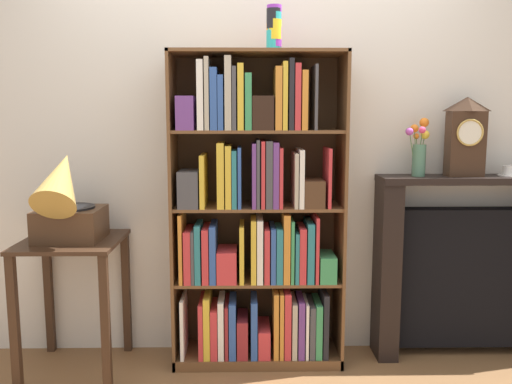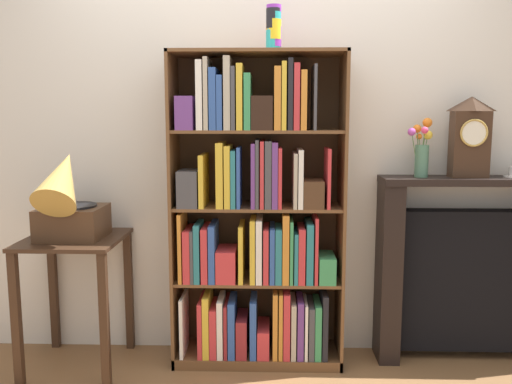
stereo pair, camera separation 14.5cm
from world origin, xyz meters
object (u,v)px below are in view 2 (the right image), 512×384
(mantel_clock, at_px, (470,137))
(gramophone, at_px, (68,201))
(flower_vase, at_px, (422,150))
(fireplace_mantel, at_px, (470,271))
(bookshelf, at_px, (256,225))
(side_table_left, at_px, (75,270))
(cup_stack, at_px, (274,28))

(mantel_clock, bearing_deg, gramophone, -174.68)
(mantel_clock, xyz_separation_m, flower_vase, (-0.27, 0.01, -0.07))
(fireplace_mantel, relative_size, mantel_clock, 2.41)
(bookshelf, bearing_deg, gramophone, -171.30)
(side_table_left, xyz_separation_m, fireplace_mantel, (2.31, 0.17, -0.04))
(fireplace_mantel, xyz_separation_m, flower_vase, (-0.32, -0.02, 0.72))
(side_table_left, height_order, fireplace_mantel, fireplace_mantel)
(side_table_left, bearing_deg, gramophone, -90.00)
(cup_stack, height_order, mantel_clock, cup_stack)
(cup_stack, xyz_separation_m, mantel_clock, (1.12, 0.08, -0.60))
(bookshelf, relative_size, flower_vase, 5.33)
(cup_stack, bearing_deg, fireplace_mantel, 5.25)
(mantel_clock, distance_m, flower_vase, 0.28)
(gramophone, distance_m, flower_vase, 2.02)
(bookshelf, bearing_deg, flower_vase, 3.55)
(flower_vase, bearing_deg, cup_stack, -173.87)
(flower_vase, bearing_deg, mantel_clock, -1.59)
(bookshelf, xyz_separation_m, side_table_left, (-1.04, -0.10, -0.25))
(side_table_left, relative_size, flower_vase, 2.26)
(cup_stack, bearing_deg, gramophone, -173.67)
(bookshelf, bearing_deg, fireplace_mantel, 3.39)
(fireplace_mantel, height_order, mantel_clock, mantel_clock)
(fireplace_mantel, bearing_deg, mantel_clock, -156.77)
(side_table_left, bearing_deg, flower_vase, 4.48)
(bookshelf, relative_size, cup_stack, 7.54)
(side_table_left, distance_m, fireplace_mantel, 2.32)
(side_table_left, distance_m, gramophone, 0.41)
(bookshelf, bearing_deg, side_table_left, -174.66)
(side_table_left, height_order, flower_vase, flower_vase)
(bookshelf, xyz_separation_m, fireplace_mantel, (1.28, 0.08, -0.29))
(bookshelf, relative_size, gramophone, 3.22)
(bookshelf, distance_m, mantel_clock, 1.32)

